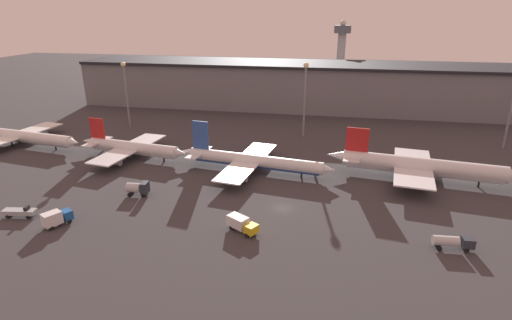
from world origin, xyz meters
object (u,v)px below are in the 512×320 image
Objects in this scene: airplane_1 at (132,148)px; airplane_2 at (252,161)px; airplane_0 at (18,136)px; service_vehicle_0 at (56,218)px; service_vehicle_1 at (20,212)px; control_tower at (341,49)px; airplane_3 at (419,166)px; service_vehicle_5 at (453,242)px; service_vehicle_4 at (138,188)px; service_vehicle_3 at (241,224)px.

airplane_1 is 37.80m from airplane_2.
airplane_2 is at bearing 2.41° from airplane_0.
airplane_0 is at bearing 75.44° from service_vehicle_0.
service_vehicle_1 is at bearing -91.53° from airplane_1.
airplane_0 is 1.32× the size of control_tower.
service_vehicle_5 is at bearing -81.60° from airplane_3.
service_vehicle_4 reaches higher than service_vehicle_1.
airplane_3 is at bearing 14.13° from service_vehicle_4.
airplane_0 reaches higher than service_vehicle_0.
service_vehicle_1 is 88.47m from service_vehicle_5.
service_vehicle_5 is at bearing -9.24° from airplane_0.
service_vehicle_5 is at bearing -12.95° from service_vehicle_4.
airplane_3 reaches higher than airplane_0.
service_vehicle_0 is 0.17× the size of control_tower.
airplane_1 reaches higher than service_vehicle_3.
airplane_3 is (44.03, 2.33, 0.73)m from airplane_2.
service_vehicle_4 is (-68.04, -22.42, -1.93)m from airplane_3.
control_tower reaches higher than service_vehicle_5.
service_vehicle_1 is at bearing 179.08° from service_vehicle_5.
airplane_0 is 1.34× the size of airplane_1.
airplane_2 is at bearing -169.03° from airplane_3.
service_vehicle_0 is 1.15× the size of service_vehicle_4.
service_vehicle_3 is (41.80, -35.57, -1.47)m from airplane_1.
control_tower is at bearing 87.61° from airplane_2.
control_tower is (-20.48, 161.30, 20.11)m from service_vehicle_5.
airplane_3 is 131.07m from control_tower.
airplane_2 reaches higher than airplane_0.
airplane_3 is at bearing 14.78° from service_vehicle_1.
control_tower is at bearing 57.71° from airplane_0.
airplane_0 reaches higher than service_vehicle_1.
airplane_3 reaches higher than service_vehicle_1.
service_vehicle_0 is (-33.83, -36.88, -1.22)m from airplane_2.
service_vehicle_1 is 48.38m from service_vehicle_3.
airplane_1 is at bearing 2.58° from airplane_0.
service_vehicle_3 is 0.19× the size of control_tower.
control_tower reaches higher than airplane_3.
airplane_1 is (42.51, -3.99, -0.02)m from airplane_0.
control_tower is at bearing 93.56° from service_vehicle_5.
airplane_2 reaches higher than service_vehicle_3.
service_vehicle_3 is (84.31, -39.56, -1.49)m from airplane_0.
airplane_1 is 142.12m from control_tower.
airplane_1 reaches higher than service_vehicle_0.
airplane_3 is 87.20m from service_vehicle_0.
service_vehicle_3 is (38.03, 5.08, -0.15)m from service_vehicle_0.
service_vehicle_3 is at bearing -74.54° from airplane_2.
airplane_1 is at bearing 153.48° from service_vehicle_5.
airplane_3 is 33.12m from service_vehicle_5.
airplane_3 reaches higher than service_vehicle_0.
service_vehicle_5 is at bearing -5.41° from service_vehicle_1.
airplane_2 is 134.04m from control_tower.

